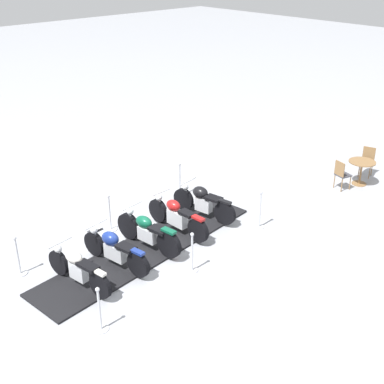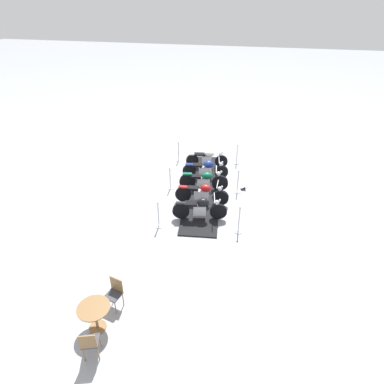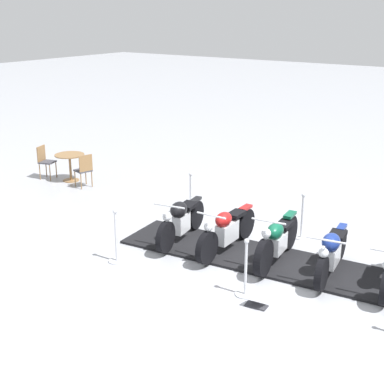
{
  "view_description": "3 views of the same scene",
  "coord_description": "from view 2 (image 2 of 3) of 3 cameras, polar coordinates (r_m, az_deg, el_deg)",
  "views": [
    {
      "loc": [
        8.94,
        -6.78,
        7.01
      ],
      "look_at": [
        -0.29,
        1.77,
        0.92
      ],
      "focal_mm": 48.11,
      "sensor_mm": 36.0,
      "label": 1
    },
    {
      "loc": [
        -2.05,
        12.55,
        7.79
      ],
      "look_at": [
        0.25,
        1.32,
        0.68
      ],
      "focal_mm": 31.64,
      "sensor_mm": 36.0,
      "label": 2
    },
    {
      "loc": [
        -9.18,
        -4.48,
        4.78
      ],
      "look_at": [
        0.68,
        2.51,
        0.82
      ],
      "focal_mm": 52.66,
      "sensor_mm": 36.0,
      "label": 3
    }
  ],
  "objects": [
    {
      "name": "stanchion_right_rear",
      "position": [
        17.18,
        7.56,
        5.81
      ],
      "size": [
        0.32,
        0.32,
        1.02
      ],
      "color": "silver",
      "rests_on": "ground_plane"
    },
    {
      "name": "motorcycle_navy",
      "position": [
        15.6,
        2.39,
        3.94
      ],
      "size": [
        2.1,
        0.69,
        0.92
      ],
      "rotation": [
        0.0,
        0.0,
        -2.99
      ],
      "color": "black",
      "rests_on": "display_platform"
    },
    {
      "name": "cafe_table",
      "position": [
        9.53,
        -16.12,
        -18.94
      ],
      "size": [
        0.85,
        0.85,
        0.79
      ],
      "color": "olive",
      "rests_on": "ground_plane"
    },
    {
      "name": "motorcycle_forest",
      "position": [
        14.65,
        2.06,
        1.98
      ],
      "size": [
        2.12,
        0.66,
        1.03
      ],
      "rotation": [
        0.0,
        0.0,
        -3.02
      ],
      "color": "black",
      "rests_on": "display_platform"
    },
    {
      "name": "cafe_chair_near_table",
      "position": [
        9.06,
        -16.88,
        -23.08
      ],
      "size": [
        0.5,
        0.5,
        0.97
      ],
      "rotation": [
        0.0,
        0.0,
        -1.27
      ],
      "color": "olive",
      "rests_on": "ground_plane"
    },
    {
      "name": "stanchion_right_mid",
      "position": [
        14.74,
        7.69,
        1.09
      ],
      "size": [
        0.35,
        0.35,
        1.07
      ],
      "color": "silver",
      "rests_on": "ground_plane"
    },
    {
      "name": "stanchion_left_rear",
      "position": [
        17.3,
        -2.28,
        6.35
      ],
      "size": [
        0.31,
        0.31,
        1.04
      ],
      "color": "silver",
      "rests_on": "ground_plane"
    },
    {
      "name": "display_platform",
      "position": [
        14.9,
        1.95,
        0.4
      ],
      "size": [
        2.08,
        6.63,
        0.05
      ],
      "primitive_type": "cube",
      "rotation": [
        0.0,
        0.0,
        -1.47
      ],
      "color": "black",
      "rests_on": "ground_plane"
    },
    {
      "name": "motorcycle_black",
      "position": [
        12.81,
        1.43,
        -2.71
      ],
      "size": [
        2.07,
        0.69,
        0.96
      ],
      "rotation": [
        0.0,
        0.0,
        -2.97
      ],
      "color": "black",
      "rests_on": "display_platform"
    },
    {
      "name": "stanchion_left_mid",
      "position": [
        14.87,
        -3.7,
        1.85
      ],
      "size": [
        0.28,
        0.28,
        1.04
      ],
      "color": "silver",
      "rests_on": "ground_plane"
    },
    {
      "name": "info_placard",
      "position": [
        15.17,
        8.62,
        0.83
      ],
      "size": [
        0.27,
        0.39,
        0.21
      ],
      "rotation": [
        0.0,
        0.0,
        1.67
      ],
      "color": "#333338",
      "rests_on": "ground_plane"
    },
    {
      "name": "stanchion_right_front",
      "position": [
        12.42,
        7.88,
        -5.35
      ],
      "size": [
        0.34,
        0.34,
        1.1
      ],
      "color": "silver",
      "rests_on": "ground_plane"
    },
    {
      "name": "ground_plane",
      "position": [
        14.91,
        1.95,
        0.32
      ],
      "size": [
        80.0,
        80.0,
        0.0
      ],
      "primitive_type": "plane",
      "color": "#A8AAB2"
    },
    {
      "name": "motorcycle_cream",
      "position": [
        16.56,
        2.61,
        5.72
      ],
      "size": [
        2.03,
        0.66,
        0.91
      ],
      "rotation": [
        0.0,
        0.0,
        -2.99
      ],
      "color": "black",
      "rests_on": "display_platform"
    },
    {
      "name": "cafe_chair_across_table",
      "position": [
        9.94,
        -12.89,
        -16.05
      ],
      "size": [
        0.49,
        0.49,
        0.95
      ],
      "rotation": [
        0.0,
        0.0,
        1.31
      ],
      "color": "olive",
      "rests_on": "ground_plane"
    },
    {
      "name": "motorcycle_maroon",
      "position": [
        13.73,
        1.78,
        -0.27
      ],
      "size": [
        2.21,
        0.64,
        0.96
      ],
      "rotation": [
        0.0,
        0.0,
        -3.11
      ],
      "color": "black",
      "rests_on": "display_platform"
    },
    {
      "name": "stanchion_left_front",
      "position": [
        12.57,
        -5.66,
        -4.36
      ],
      "size": [
        0.28,
        0.28,
        1.1
      ],
      "color": "silver",
      "rests_on": "ground_plane"
    }
  ]
}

